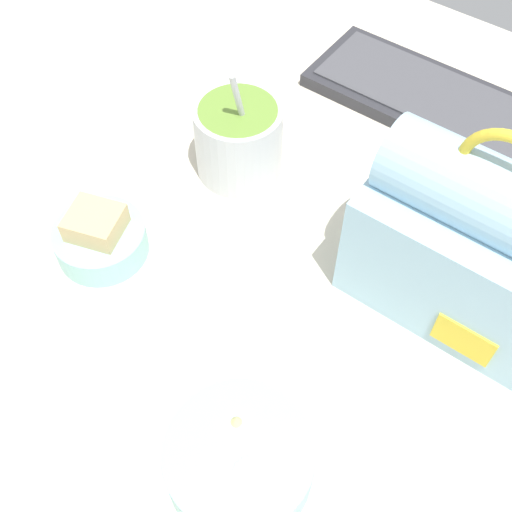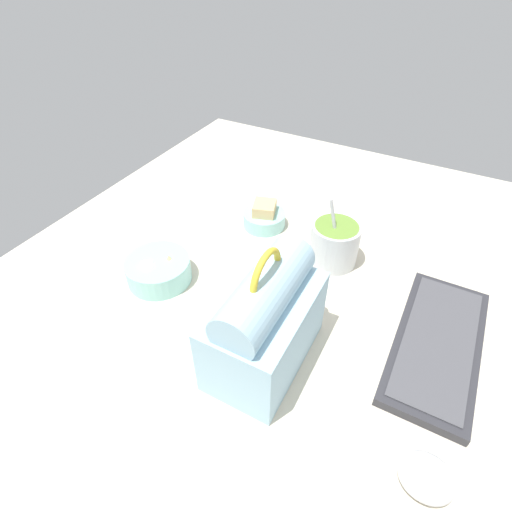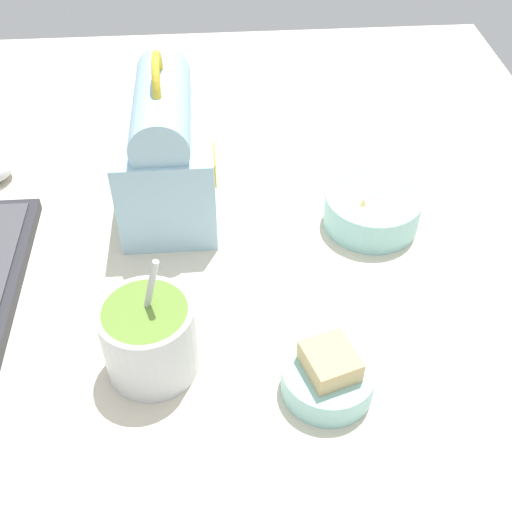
{
  "view_description": "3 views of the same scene",
  "coord_description": "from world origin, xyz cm",
  "px_view_note": "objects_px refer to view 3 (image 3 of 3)",
  "views": [
    {
      "loc": [
        19.56,
        -33.33,
        59.51
      ],
      "look_at": [
        -2.77,
        -3.01,
        7.0
      ],
      "focal_mm": 45.0,
      "sensor_mm": 36.0,
      "label": 1
    },
    {
      "loc": [
        50.84,
        25.87,
        59.23
      ],
      "look_at": [
        -2.77,
        -3.01,
        7.0
      ],
      "focal_mm": 28.0,
      "sensor_mm": 36.0,
      "label": 2
    },
    {
      "loc": [
        -58.69,
        1.23,
        60.96
      ],
      "look_at": [
        -2.77,
        -3.01,
        7.0
      ],
      "focal_mm": 45.0,
      "sensor_mm": 36.0,
      "label": 3
    }
  ],
  "objects_px": {
    "bento_bowl_sandwich": "(328,376)",
    "bento_bowl_snacks": "(372,209)",
    "lunch_bag": "(167,151)",
    "soup_cup": "(149,338)"
  },
  "relations": [
    {
      "from": "lunch_bag",
      "to": "soup_cup",
      "type": "bearing_deg",
      "value": 177.0
    },
    {
      "from": "lunch_bag",
      "to": "bento_bowl_sandwich",
      "type": "distance_m",
      "value": 0.38
    },
    {
      "from": "soup_cup",
      "to": "bento_bowl_sandwich",
      "type": "bearing_deg",
      "value": -103.62
    },
    {
      "from": "soup_cup",
      "to": "bento_bowl_sandwich",
      "type": "xyz_separation_m",
      "value": [
        -0.05,
        -0.19,
        -0.03
      ]
    },
    {
      "from": "lunch_bag",
      "to": "soup_cup",
      "type": "relative_size",
      "value": 1.48
    },
    {
      "from": "lunch_bag",
      "to": "bento_bowl_snacks",
      "type": "bearing_deg",
      "value": -103.77
    },
    {
      "from": "bento_bowl_sandwich",
      "to": "bento_bowl_snacks",
      "type": "height_order",
      "value": "bento_bowl_sandwich"
    },
    {
      "from": "lunch_bag",
      "to": "bento_bowl_snacks",
      "type": "xyz_separation_m",
      "value": [
        -0.07,
        -0.28,
        -0.06
      ]
    },
    {
      "from": "bento_bowl_sandwich",
      "to": "bento_bowl_snacks",
      "type": "bearing_deg",
      "value": -20.92
    },
    {
      "from": "bento_bowl_sandwich",
      "to": "bento_bowl_snacks",
      "type": "relative_size",
      "value": 0.77
    }
  ]
}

